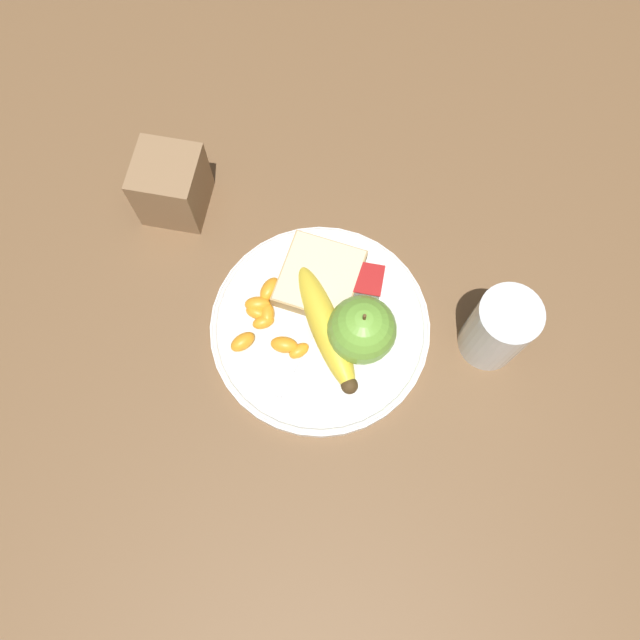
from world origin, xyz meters
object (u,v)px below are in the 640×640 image
(banana, at_px, (326,329))
(bread_slice, at_px, (320,278))
(jam_packet, at_px, (369,282))
(fork, at_px, (315,323))
(apple, at_px, (362,330))
(condiment_caddy, at_px, (171,186))
(plate, at_px, (320,327))
(juice_glass, at_px, (498,330))

(banana, xyz_separation_m, bread_slice, (-0.06, -0.02, -0.01))
(banana, height_order, jam_packet, banana)
(banana, height_order, fork, banana)
(banana, xyz_separation_m, jam_packet, (-0.07, 0.04, -0.01))
(apple, bearing_deg, condiment_caddy, -118.93)
(banana, relative_size, jam_packet, 3.90)
(plate, distance_m, juice_glass, 0.20)
(plate, relative_size, jam_packet, 6.54)
(fork, bearing_deg, banana, -106.51)
(plate, height_order, fork, fork)
(fork, bearing_deg, bread_slice, 20.60)
(juice_glass, relative_size, condiment_caddy, 1.21)
(plate, relative_size, bread_slice, 2.44)
(banana, bearing_deg, juice_glass, 98.21)
(juice_glass, bearing_deg, fork, -85.14)
(apple, bearing_deg, jam_packet, -178.80)
(plate, xyz_separation_m, bread_slice, (-0.05, -0.01, 0.02))
(jam_packet, bearing_deg, plate, -38.15)
(fork, distance_m, condiment_caddy, 0.24)
(apple, bearing_deg, banana, -91.75)
(plate, height_order, juice_glass, juice_glass)
(apple, height_order, banana, apple)
(banana, relative_size, bread_slice, 1.45)
(condiment_caddy, bearing_deg, apple, 61.07)
(bread_slice, height_order, condiment_caddy, condiment_caddy)
(juice_glass, height_order, fork, juice_glass)
(bread_slice, distance_m, fork, 0.05)
(bread_slice, xyz_separation_m, condiment_caddy, (-0.08, -0.20, 0.02))
(jam_packet, xyz_separation_m, condiment_caddy, (-0.07, -0.26, 0.02))
(juice_glass, bearing_deg, banana, -81.79)
(apple, distance_m, jam_packet, 0.07)
(apple, distance_m, bread_slice, 0.09)
(bread_slice, relative_size, jam_packet, 2.68)
(plate, height_order, jam_packet, jam_packet)
(apple, xyz_separation_m, fork, (-0.01, -0.06, -0.04))
(condiment_caddy, bearing_deg, bread_slice, 68.44)
(juice_glass, distance_m, apple, 0.15)
(plate, xyz_separation_m, condiment_caddy, (-0.13, -0.21, 0.04))
(juice_glass, relative_size, bread_slice, 0.99)
(fork, xyz_separation_m, jam_packet, (-0.06, 0.05, 0.01))
(plate, height_order, condiment_caddy, condiment_caddy)
(juice_glass, relative_size, jam_packet, 2.66)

